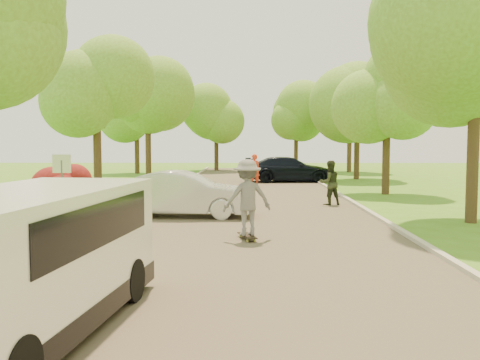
# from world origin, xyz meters

# --- Properties ---
(ground) EXTENTS (100.00, 100.00, 0.00)m
(ground) POSITION_xyz_m (0.00, 0.00, 0.00)
(ground) COLOR #49771C
(ground) RESTS_ON ground
(road) EXTENTS (8.00, 60.00, 0.01)m
(road) POSITION_xyz_m (0.00, 8.00, 0.01)
(road) COLOR #4C4438
(road) RESTS_ON ground
(curb_left) EXTENTS (0.18, 60.00, 0.12)m
(curb_left) POSITION_xyz_m (-4.05, 8.00, 0.06)
(curb_left) COLOR #B2AD9E
(curb_left) RESTS_ON ground
(curb_right) EXTENTS (0.18, 60.00, 0.12)m
(curb_right) POSITION_xyz_m (4.05, 8.00, 0.06)
(curb_right) COLOR #B2AD9E
(curb_right) RESTS_ON ground
(street_sign) EXTENTS (0.55, 0.06, 2.17)m
(street_sign) POSITION_xyz_m (-5.80, 4.00, 1.56)
(street_sign) COLOR #59595E
(street_sign) RESTS_ON ground
(red_shrub) EXTENTS (1.70, 1.70, 1.95)m
(red_shrub) POSITION_xyz_m (-6.30, 5.50, 1.10)
(red_shrub) COLOR #382619
(red_shrub) RESTS_ON ground
(tree_l_midb) EXTENTS (4.30, 4.20, 6.62)m
(tree_l_midb) POSITION_xyz_m (-6.81, 12.00, 4.59)
(tree_l_midb) COLOR #382619
(tree_l_midb) RESTS_ON ground
(tree_l_far) EXTENTS (4.92, 4.80, 7.79)m
(tree_l_far) POSITION_xyz_m (-6.39, 22.00, 5.47)
(tree_l_far) COLOR #382619
(tree_l_far) RESTS_ON ground
(tree_r_midb) EXTENTS (4.51, 4.40, 7.01)m
(tree_r_midb) POSITION_xyz_m (6.60, 14.00, 4.88)
(tree_r_midb) COLOR #382619
(tree_r_midb) RESTS_ON ground
(tree_r_far) EXTENTS (5.33, 5.20, 8.34)m
(tree_r_far) POSITION_xyz_m (7.23, 24.00, 5.83)
(tree_r_far) COLOR #382619
(tree_r_far) RESTS_ON ground
(tree_bg_a) EXTENTS (5.12, 5.00, 7.72)m
(tree_bg_a) POSITION_xyz_m (-8.78, 30.00, 5.31)
(tree_bg_a) COLOR #382619
(tree_bg_a) RESTS_ON ground
(tree_bg_b) EXTENTS (5.12, 5.00, 7.95)m
(tree_bg_b) POSITION_xyz_m (8.22, 32.00, 5.54)
(tree_bg_b) COLOR #382619
(tree_bg_b) RESTS_ON ground
(tree_bg_c) EXTENTS (4.92, 4.80, 7.33)m
(tree_bg_c) POSITION_xyz_m (-2.79, 34.00, 5.02)
(tree_bg_c) COLOR #382619
(tree_bg_c) RESTS_ON ground
(tree_bg_d) EXTENTS (5.12, 5.00, 7.72)m
(tree_bg_d) POSITION_xyz_m (4.22, 36.00, 5.31)
(tree_bg_d) COLOR #382619
(tree_bg_d) RESTS_ON ground
(minivan) EXTENTS (2.63, 5.40, 1.93)m
(minivan) POSITION_xyz_m (-3.19, -4.97, 1.02)
(minivan) COLOR white
(minivan) RESTS_ON ground
(silver_sedan) EXTENTS (4.79, 1.88, 1.55)m
(silver_sedan) POSITION_xyz_m (-2.41, 6.15, 0.78)
(silver_sedan) COLOR silver
(silver_sedan) RESTS_ON ground
(dark_sedan) EXTENTS (5.54, 2.54, 1.57)m
(dark_sedan) POSITION_xyz_m (2.30, 21.44, 0.78)
(dark_sedan) COLOR black
(dark_sedan) RESTS_ON ground
(longboard) EXTENTS (0.54, 1.05, 0.12)m
(longboard) POSITION_xyz_m (-0.25, 1.95, 0.11)
(longboard) COLOR black
(longboard) RESTS_ON ground
(skateboarder) EXTENTS (1.43, 1.05, 1.98)m
(skateboarder) POSITION_xyz_m (-0.25, 1.95, 1.12)
(skateboarder) COLOR slate
(skateboarder) RESTS_ON longboard
(person_striped) EXTENTS (0.71, 0.51, 1.82)m
(person_striped) POSITION_xyz_m (0.09, 18.49, 0.91)
(person_striped) COLOR red
(person_striped) RESTS_ON ground
(person_olive) EXTENTS (1.03, 0.91, 1.79)m
(person_olive) POSITION_xyz_m (3.02, 9.50, 0.90)
(person_olive) COLOR #29311D
(person_olive) RESTS_ON ground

